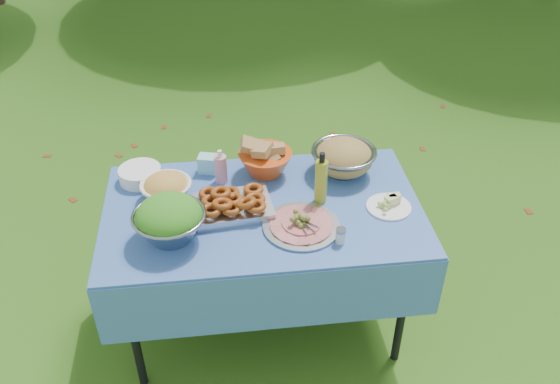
{
  "coord_description": "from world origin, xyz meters",
  "views": [
    {
      "loc": [
        -0.18,
        -2.15,
        2.43
      ],
      "look_at": [
        0.08,
        0.0,
        0.84
      ],
      "focal_mm": 38.0,
      "sensor_mm": 36.0,
      "label": 1
    }
  ],
  "objects_px": {
    "picnic_table": "(264,268)",
    "salad_bowl": "(169,220)",
    "pasta_bowl_steel": "(344,157)",
    "plate_stack": "(140,174)",
    "oil_bottle": "(321,178)",
    "bread_bowl": "(265,158)",
    "charcuterie_platter": "(301,220)"
  },
  "relations": [
    {
      "from": "salad_bowl",
      "to": "bread_bowl",
      "type": "distance_m",
      "value": 0.64
    },
    {
      "from": "salad_bowl",
      "to": "charcuterie_platter",
      "type": "bearing_deg",
      "value": 0.76
    },
    {
      "from": "salad_bowl",
      "to": "bread_bowl",
      "type": "bearing_deg",
      "value": 44.99
    },
    {
      "from": "salad_bowl",
      "to": "charcuterie_platter",
      "type": "relative_size",
      "value": 0.9
    },
    {
      "from": "plate_stack",
      "to": "bread_bowl",
      "type": "relative_size",
      "value": 0.77
    },
    {
      "from": "plate_stack",
      "to": "oil_bottle",
      "type": "distance_m",
      "value": 0.89
    },
    {
      "from": "picnic_table",
      "to": "pasta_bowl_steel",
      "type": "height_order",
      "value": "pasta_bowl_steel"
    },
    {
      "from": "picnic_table",
      "to": "charcuterie_platter",
      "type": "height_order",
      "value": "charcuterie_platter"
    },
    {
      "from": "picnic_table",
      "to": "pasta_bowl_steel",
      "type": "distance_m",
      "value": 0.68
    },
    {
      "from": "plate_stack",
      "to": "oil_bottle",
      "type": "bearing_deg",
      "value": -17.84
    },
    {
      "from": "salad_bowl",
      "to": "oil_bottle",
      "type": "bearing_deg",
      "value": 15.33
    },
    {
      "from": "picnic_table",
      "to": "plate_stack",
      "type": "bearing_deg",
      "value": 152.85
    },
    {
      "from": "pasta_bowl_steel",
      "to": "oil_bottle",
      "type": "distance_m",
      "value": 0.28
    },
    {
      "from": "picnic_table",
      "to": "plate_stack",
      "type": "distance_m",
      "value": 0.77
    },
    {
      "from": "plate_stack",
      "to": "charcuterie_platter",
      "type": "height_order",
      "value": "charcuterie_platter"
    },
    {
      "from": "bread_bowl",
      "to": "oil_bottle",
      "type": "bearing_deg",
      "value": -49.01
    },
    {
      "from": "picnic_table",
      "to": "oil_bottle",
      "type": "height_order",
      "value": "oil_bottle"
    },
    {
      "from": "bread_bowl",
      "to": "charcuterie_platter",
      "type": "relative_size",
      "value": 0.77
    },
    {
      "from": "plate_stack",
      "to": "oil_bottle",
      "type": "height_order",
      "value": "oil_bottle"
    },
    {
      "from": "picnic_table",
      "to": "salad_bowl",
      "type": "xyz_separation_m",
      "value": [
        -0.41,
        -0.16,
        0.48
      ]
    },
    {
      "from": "picnic_table",
      "to": "salad_bowl",
      "type": "distance_m",
      "value": 0.65
    },
    {
      "from": "picnic_table",
      "to": "salad_bowl",
      "type": "relative_size",
      "value": 4.73
    },
    {
      "from": "plate_stack",
      "to": "pasta_bowl_steel",
      "type": "bearing_deg",
      "value": -2.34
    },
    {
      "from": "bread_bowl",
      "to": "pasta_bowl_steel",
      "type": "relative_size",
      "value": 0.84
    },
    {
      "from": "salad_bowl",
      "to": "bread_bowl",
      "type": "relative_size",
      "value": 1.16
    },
    {
      "from": "oil_bottle",
      "to": "picnic_table",
      "type": "bearing_deg",
      "value": -175.27
    },
    {
      "from": "picnic_table",
      "to": "pasta_bowl_steel",
      "type": "bearing_deg",
      "value": 30.75
    },
    {
      "from": "salad_bowl",
      "to": "plate_stack",
      "type": "height_order",
      "value": "salad_bowl"
    },
    {
      "from": "picnic_table",
      "to": "oil_bottle",
      "type": "xyz_separation_m",
      "value": [
        0.27,
        0.02,
        0.51
      ]
    },
    {
      "from": "charcuterie_platter",
      "to": "oil_bottle",
      "type": "xyz_separation_m",
      "value": [
        0.12,
        0.18,
        0.09
      ]
    },
    {
      "from": "oil_bottle",
      "to": "pasta_bowl_steel",
      "type": "bearing_deg",
      "value": 56.15
    },
    {
      "from": "bread_bowl",
      "to": "oil_bottle",
      "type": "relative_size",
      "value": 1.01
    }
  ]
}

